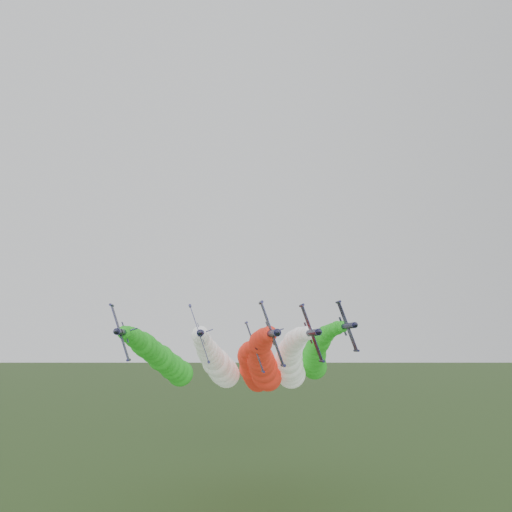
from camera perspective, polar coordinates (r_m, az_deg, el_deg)
The scene contains 6 objects.
jet_lead at distance 112.86m, azimuth 0.90°, elevation -12.41°, with size 12.47×67.62×17.58m.
jet_inner_left at distance 122.34m, azimuth -4.36°, elevation -12.19°, with size 12.52×67.67×17.63m.
jet_inner_right at distance 122.40m, azimuth 3.91°, elevation -12.12°, with size 12.84×67.99×17.95m.
jet_outer_left at distance 123.12m, azimuth -10.43°, elevation -11.70°, with size 12.52×67.67×17.63m.
jet_outer_right at distance 133.16m, azimuth 6.86°, elevation -11.23°, with size 12.62×67.77×17.73m.
jet_trail at distance 133.26m, azimuth -0.31°, elevation -12.85°, with size 12.60×67.75×17.71m.
Camera 1 is at (-13.74, -68.05, 37.74)m, focal length 35.00 mm.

